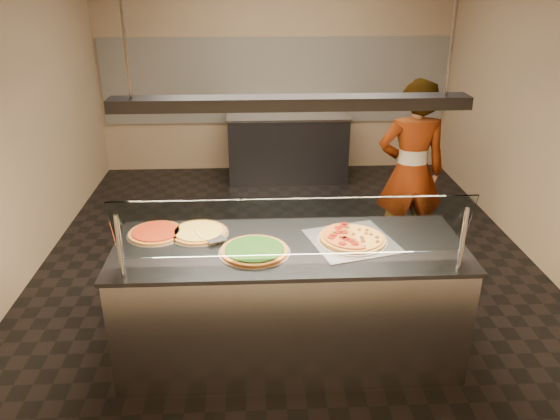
{
  "coord_description": "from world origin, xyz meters",
  "views": [
    {
      "loc": [
        -0.33,
        -4.83,
        2.71
      ],
      "look_at": [
        -0.13,
        -0.96,
        1.02
      ],
      "focal_mm": 35.0,
      "sensor_mm": 36.0,
      "label": 1
    }
  ],
  "objects_px": {
    "heat_lamp_housing": "(290,103)",
    "half_pizza_sausage": "(368,238)",
    "pizza_tomato": "(156,232)",
    "half_pizza_pepperoni": "(337,237)",
    "pizza_spinach": "(254,250)",
    "pizza_cheese": "(199,232)",
    "sneeze_guard": "(293,229)",
    "perforated_tray": "(352,240)",
    "worker": "(411,172)",
    "serving_counter": "(289,301)",
    "prep_table": "(288,146)",
    "pizza_spatula": "(206,236)"
  },
  "relations": [
    {
      "from": "half_pizza_sausage",
      "to": "pizza_spinach",
      "type": "bearing_deg",
      "value": -170.51
    },
    {
      "from": "pizza_tomato",
      "to": "serving_counter",
      "type": "bearing_deg",
      "value": -13.23
    },
    {
      "from": "sneeze_guard",
      "to": "heat_lamp_housing",
      "type": "relative_size",
      "value": 0.98
    },
    {
      "from": "half_pizza_sausage",
      "to": "pizza_spatula",
      "type": "relative_size",
      "value": 2.08
    },
    {
      "from": "pizza_spinach",
      "to": "serving_counter",
      "type": "bearing_deg",
      "value": 21.1
    },
    {
      "from": "half_pizza_pepperoni",
      "to": "half_pizza_sausage",
      "type": "relative_size",
      "value": 1.0
    },
    {
      "from": "sneeze_guard",
      "to": "prep_table",
      "type": "height_order",
      "value": "sneeze_guard"
    },
    {
      "from": "half_pizza_sausage",
      "to": "heat_lamp_housing",
      "type": "distance_m",
      "value": 1.15
    },
    {
      "from": "half_pizza_pepperoni",
      "to": "prep_table",
      "type": "bearing_deg",
      "value": 91.6
    },
    {
      "from": "half_pizza_pepperoni",
      "to": "pizza_tomato",
      "type": "height_order",
      "value": "half_pizza_pepperoni"
    },
    {
      "from": "heat_lamp_housing",
      "to": "pizza_cheese",
      "type": "bearing_deg",
      "value": 161.33
    },
    {
      "from": "serving_counter",
      "to": "pizza_spatula",
      "type": "bearing_deg",
      "value": 168.9
    },
    {
      "from": "pizza_tomato",
      "to": "pizza_spinach",
      "type": "bearing_deg",
      "value": -24.13
    },
    {
      "from": "pizza_cheese",
      "to": "worker",
      "type": "bearing_deg",
      "value": 33.6
    },
    {
      "from": "serving_counter",
      "to": "pizza_spatula",
      "type": "xyz_separation_m",
      "value": [
        -0.6,
        0.12,
        0.49
      ]
    },
    {
      "from": "half_pizza_sausage",
      "to": "pizza_spatula",
      "type": "bearing_deg",
      "value": 176.27
    },
    {
      "from": "perforated_tray",
      "to": "pizza_cheese",
      "type": "xyz_separation_m",
      "value": [
        -1.12,
        0.18,
        0.01
      ]
    },
    {
      "from": "worker",
      "to": "heat_lamp_housing",
      "type": "xyz_separation_m",
      "value": [
        -1.29,
        -1.52,
        1.03
      ]
    },
    {
      "from": "heat_lamp_housing",
      "to": "perforated_tray",
      "type": "bearing_deg",
      "value": 5.28
    },
    {
      "from": "perforated_tray",
      "to": "pizza_spinach",
      "type": "bearing_deg",
      "value": -168.92
    },
    {
      "from": "perforated_tray",
      "to": "prep_table",
      "type": "distance_m",
      "value": 3.93
    },
    {
      "from": "half_pizza_pepperoni",
      "to": "pizza_spinach",
      "type": "bearing_deg",
      "value": -166.85
    },
    {
      "from": "pizza_spinach",
      "to": "pizza_cheese",
      "type": "height_order",
      "value": "pizza_spinach"
    },
    {
      "from": "worker",
      "to": "pizza_spinach",
      "type": "bearing_deg",
      "value": 47.8
    },
    {
      "from": "half_pizza_sausage",
      "to": "pizza_cheese",
      "type": "bearing_deg",
      "value": 171.62
    },
    {
      "from": "perforated_tray",
      "to": "heat_lamp_housing",
      "type": "xyz_separation_m",
      "value": [
        -0.46,
        -0.04,
        1.01
      ]
    },
    {
      "from": "pizza_tomato",
      "to": "heat_lamp_housing",
      "type": "distance_m",
      "value": 1.42
    },
    {
      "from": "pizza_spinach",
      "to": "pizza_tomato",
      "type": "height_order",
      "value": "pizza_spinach"
    },
    {
      "from": "half_pizza_pepperoni",
      "to": "heat_lamp_housing",
      "type": "relative_size",
      "value": 0.23
    },
    {
      "from": "serving_counter",
      "to": "pizza_spinach",
      "type": "height_order",
      "value": "pizza_spinach"
    },
    {
      "from": "half_pizza_sausage",
      "to": "heat_lamp_housing",
      "type": "xyz_separation_m",
      "value": [
        -0.57,
        -0.04,
        0.99
      ]
    },
    {
      "from": "pizza_spinach",
      "to": "pizza_cheese",
      "type": "distance_m",
      "value": 0.52
    },
    {
      "from": "serving_counter",
      "to": "worker",
      "type": "relative_size",
      "value": 1.37
    },
    {
      "from": "pizza_spinach",
      "to": "sneeze_guard",
      "type": "bearing_deg",
      "value": -44.77
    },
    {
      "from": "pizza_spinach",
      "to": "heat_lamp_housing",
      "type": "bearing_deg",
      "value": 21.1
    },
    {
      "from": "serving_counter",
      "to": "half_pizza_pepperoni",
      "type": "relative_size",
      "value": 4.83
    },
    {
      "from": "heat_lamp_housing",
      "to": "half_pizza_sausage",
      "type": "bearing_deg",
      "value": 4.12
    },
    {
      "from": "serving_counter",
      "to": "perforated_tray",
      "type": "height_order",
      "value": "perforated_tray"
    },
    {
      "from": "sneeze_guard",
      "to": "pizza_cheese",
      "type": "relative_size",
      "value": 5.09
    },
    {
      "from": "heat_lamp_housing",
      "to": "sneeze_guard",
      "type": "bearing_deg",
      "value": -90.0
    },
    {
      "from": "worker",
      "to": "pizza_tomato",
      "type": "bearing_deg",
      "value": 31.08
    },
    {
      "from": "sneeze_guard",
      "to": "perforated_tray",
      "type": "bearing_deg",
      "value": 40.14
    },
    {
      "from": "half_pizza_sausage",
      "to": "pizza_tomato",
      "type": "relative_size",
      "value": 1.2
    },
    {
      "from": "half_pizza_pepperoni",
      "to": "worker",
      "type": "xyz_separation_m",
      "value": [
        0.95,
        1.48,
        -0.05
      ]
    },
    {
      "from": "half_pizza_pepperoni",
      "to": "pizza_spinach",
      "type": "xyz_separation_m",
      "value": [
        -0.59,
        -0.14,
        -0.02
      ]
    },
    {
      "from": "half_pizza_sausage",
      "to": "pizza_tomato",
      "type": "bearing_deg",
      "value": 173.08
    },
    {
      "from": "worker",
      "to": "half_pizza_sausage",
      "type": "bearing_deg",
      "value": 65.54
    },
    {
      "from": "serving_counter",
      "to": "sneeze_guard",
      "type": "height_order",
      "value": "sneeze_guard"
    },
    {
      "from": "half_pizza_pepperoni",
      "to": "pizza_spatula",
      "type": "relative_size",
      "value": 2.08
    },
    {
      "from": "heat_lamp_housing",
      "to": "pizza_tomato",
      "type": "bearing_deg",
      "value": 166.77
    }
  ]
}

